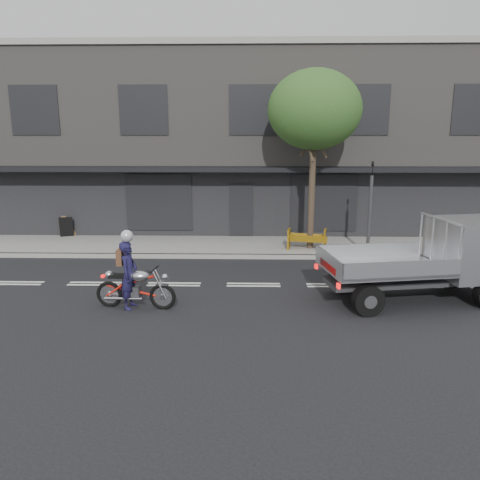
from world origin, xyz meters
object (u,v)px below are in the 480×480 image
object	(u,v)px
flatbed_ute	(455,252)
construction_barrier	(308,240)
street_tree	(314,110)
traffic_light_pole	(370,213)
rider	(129,275)
sandwich_board	(66,227)
motorcycle	(135,287)

from	to	relation	value
flatbed_ute	construction_barrier	xyz separation A→B (m)	(-3.39, 4.79, -0.74)
street_tree	traffic_light_pole	distance (m)	4.23
rider	flatbed_ute	xyz separation A→B (m)	(8.65, 0.95, 0.41)
traffic_light_pole	flatbed_ute	bearing A→B (deg)	-74.17
flatbed_ute	sandwich_board	world-z (taller)	flatbed_ute
flatbed_ute	construction_barrier	distance (m)	5.91
traffic_light_pole	construction_barrier	size ratio (longest dim) A/B	2.39
motorcycle	sandwich_board	distance (m)	9.35
street_tree	sandwich_board	world-z (taller)	street_tree
street_tree	motorcycle	world-z (taller)	street_tree
flatbed_ute	sandwich_board	size ratio (longest dim) A/B	6.01
construction_barrier	sandwich_board	xyz separation A→B (m)	(-10.02, 2.22, 0.02)
rider	sandwich_board	size ratio (longest dim) A/B	2.05
street_tree	sandwich_board	distance (m)	11.35
traffic_light_pole	motorcycle	xyz separation A→B (m)	(-7.26, -5.31, -1.09)
construction_barrier	flatbed_ute	bearing A→B (deg)	-54.72
motorcycle	flatbed_ute	world-z (taller)	flatbed_ute
traffic_light_pole	rider	distance (m)	9.15
street_tree	traffic_light_pole	xyz separation A→B (m)	(2.00, -0.85, -3.63)
street_tree	flatbed_ute	bearing A→B (deg)	-58.16
traffic_light_pole	rider	size ratio (longest dim) A/B	1.98
street_tree	traffic_light_pole	bearing A→B (deg)	-23.03
traffic_light_pole	flatbed_ute	size ratio (longest dim) A/B	0.68
construction_barrier	traffic_light_pole	bearing A→B (deg)	-11.27
flatbed_ute	sandwich_board	xyz separation A→B (m)	(-13.41, 7.01, -0.72)
rider	motorcycle	bearing A→B (deg)	-83.54
traffic_light_pole	motorcycle	world-z (taller)	traffic_light_pole
street_tree	rider	world-z (taller)	street_tree
motorcycle	flatbed_ute	bearing A→B (deg)	12.87
street_tree	construction_barrier	xyz separation A→B (m)	(-0.15, -0.42, -4.72)
sandwich_board	rider	bearing A→B (deg)	-78.55
motorcycle	rider	distance (m)	0.35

